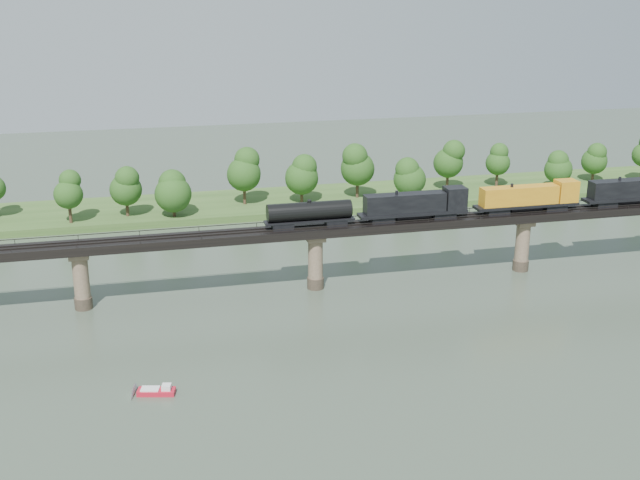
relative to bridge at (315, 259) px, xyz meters
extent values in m
plane|color=#344233|center=(0.00, -30.00, -5.46)|extent=(400.00, 400.00, 0.00)
cube|color=#325221|center=(0.00, 55.00, -4.66)|extent=(300.00, 24.00, 1.60)
cylinder|color=#473A2D|center=(-40.00, 0.00, -4.46)|extent=(3.00, 3.00, 2.00)
cylinder|color=#816C54|center=(-40.00, 0.00, 0.04)|extent=(2.60, 2.60, 9.00)
cube|color=#816C54|center=(-40.00, 0.00, 4.04)|extent=(3.20, 3.20, 1.00)
cylinder|color=#473A2D|center=(0.00, 0.00, -4.46)|extent=(3.00, 3.00, 2.00)
cylinder|color=#816C54|center=(0.00, 0.00, 0.04)|extent=(2.60, 2.60, 9.00)
cube|color=#816C54|center=(0.00, 0.00, 4.04)|extent=(3.20, 3.20, 1.00)
cylinder|color=#473A2D|center=(40.00, 0.00, -4.46)|extent=(3.00, 3.00, 2.00)
cylinder|color=#816C54|center=(40.00, 0.00, 0.04)|extent=(2.60, 2.60, 9.00)
cube|color=#816C54|center=(40.00, 0.00, 4.04)|extent=(3.20, 3.20, 1.00)
cube|color=black|center=(0.00, 0.00, 5.29)|extent=(220.00, 5.00, 1.50)
cube|color=black|center=(0.00, -0.75, 6.12)|extent=(220.00, 0.12, 0.16)
cube|color=black|center=(0.00, 0.75, 6.12)|extent=(220.00, 0.12, 0.16)
cube|color=black|center=(0.00, -2.40, 6.74)|extent=(220.00, 0.10, 0.10)
cube|color=black|center=(0.00, 2.40, 6.74)|extent=(220.00, 0.10, 0.10)
cube|color=black|center=(0.00, -2.40, 6.39)|extent=(0.08, 0.08, 0.70)
cube|color=black|center=(0.00, 2.40, 6.39)|extent=(0.08, 0.08, 0.70)
cylinder|color=#382619|center=(-44.43, 46.31, -2.10)|extent=(0.70, 0.70, 3.51)
sphere|color=#1B4313|center=(-44.43, 46.31, 2.57)|extent=(6.31, 6.31, 6.31)
sphere|color=#1B4313|center=(-44.43, 46.31, 5.50)|extent=(4.73, 4.73, 4.73)
cylinder|color=#382619|center=(-32.24, 48.84, -2.19)|extent=(0.70, 0.70, 3.34)
sphere|color=#1B4313|center=(-32.24, 48.84, 2.27)|extent=(7.18, 7.18, 7.18)
sphere|color=#1B4313|center=(-32.24, 48.84, 5.06)|extent=(5.39, 5.39, 5.39)
cylinder|color=#382619|center=(-22.01, 46.15, -2.45)|extent=(0.70, 0.70, 2.83)
sphere|color=#1B4313|center=(-22.01, 46.15, 1.32)|extent=(8.26, 8.26, 8.26)
sphere|color=#1B4313|center=(-22.01, 46.15, 3.68)|extent=(6.19, 6.19, 6.19)
cylinder|color=#382619|center=(-5.04, 52.68, -1.88)|extent=(0.70, 0.70, 3.96)
sphere|color=#1B4313|center=(-5.04, 52.68, 3.41)|extent=(8.07, 8.07, 8.07)
sphere|color=#1B4313|center=(-5.04, 52.68, 6.71)|extent=(6.05, 6.05, 6.05)
cylinder|color=#382619|center=(8.52, 51.14, -2.23)|extent=(0.70, 0.70, 3.27)
sphere|color=#1B4313|center=(8.52, 51.14, 2.13)|extent=(8.03, 8.03, 8.03)
sphere|color=#1B4313|center=(8.52, 51.14, 4.85)|extent=(6.02, 6.02, 6.02)
cylinder|color=#382619|center=(22.65, 52.31, -1.90)|extent=(0.70, 0.70, 3.92)
sphere|color=#1B4313|center=(22.65, 52.31, 3.33)|extent=(8.29, 8.29, 8.29)
sphere|color=#1B4313|center=(22.65, 52.31, 6.60)|extent=(6.21, 6.21, 6.21)
cylinder|color=#382619|center=(33.59, 45.35, -2.35)|extent=(0.70, 0.70, 3.02)
sphere|color=#1B4313|center=(33.59, 45.35, 1.69)|extent=(7.74, 7.74, 7.74)
sphere|color=#1B4313|center=(33.59, 45.35, 4.21)|extent=(5.80, 5.80, 5.80)
cylinder|color=#382619|center=(46.81, 54.03, -1.96)|extent=(0.70, 0.70, 3.80)
sphere|color=#1B4313|center=(46.81, 54.03, 3.10)|extent=(7.47, 7.47, 7.47)
sphere|color=#1B4313|center=(46.81, 54.03, 6.27)|extent=(5.60, 5.60, 5.60)
cylinder|color=#382619|center=(60.48, 54.26, -2.17)|extent=(0.70, 0.70, 3.38)
sphere|color=#1B4313|center=(60.48, 54.26, 2.34)|extent=(6.23, 6.23, 6.23)
sphere|color=#1B4313|center=(60.48, 54.26, 5.16)|extent=(4.67, 4.67, 4.67)
cylinder|color=#382619|center=(74.35, 48.39, -2.47)|extent=(0.70, 0.70, 2.77)
sphere|color=#1B4313|center=(74.35, 48.39, 1.22)|extent=(7.04, 7.04, 7.04)
sphere|color=#1B4313|center=(74.35, 48.39, 3.54)|extent=(5.28, 5.28, 5.28)
cylinder|color=#382619|center=(87.62, 53.57, -2.39)|extent=(0.70, 0.70, 2.94)
sphere|color=#1B4313|center=(87.62, 53.57, 1.54)|extent=(6.73, 6.73, 6.73)
sphere|color=#1B4313|center=(87.62, 53.57, 3.99)|extent=(5.05, 5.05, 5.05)
cube|color=black|center=(56.48, 0.00, 6.62)|extent=(4.22, 2.53, 1.16)
cube|color=black|center=(62.29, 0.00, 7.36)|extent=(20.06, 3.17, 0.53)
cube|color=black|center=(60.71, 0.00, 9.31)|extent=(14.78, 2.85, 3.38)
cylinder|color=black|center=(62.29, 0.00, 6.78)|extent=(6.34, 1.48, 1.48)
cube|color=black|center=(45.92, 0.00, 6.62)|extent=(4.22, 2.53, 1.16)
cube|color=black|center=(34.31, 0.00, 6.62)|extent=(4.22, 2.53, 1.16)
cube|color=black|center=(40.12, 0.00, 7.36)|extent=(20.06, 3.17, 0.53)
cube|color=orange|center=(38.53, 0.00, 9.31)|extent=(14.78, 2.85, 3.38)
cube|color=orange|center=(48.04, 0.00, 9.63)|extent=(3.80, 3.17, 4.01)
cylinder|color=black|center=(40.12, 0.00, 6.78)|extent=(6.34, 1.48, 1.48)
cube|color=black|center=(23.75, 0.00, 6.62)|extent=(4.22, 2.53, 1.16)
cube|color=black|center=(12.13, 0.00, 6.62)|extent=(4.22, 2.53, 1.16)
cube|color=black|center=(17.94, 0.00, 7.36)|extent=(20.06, 3.17, 0.53)
cube|color=black|center=(16.36, 0.00, 9.31)|extent=(14.78, 2.85, 3.38)
cube|color=black|center=(25.86, 0.00, 9.63)|extent=(3.80, 3.17, 4.01)
cylinder|color=black|center=(17.94, 0.00, 6.78)|extent=(6.34, 1.48, 1.48)
cube|color=black|center=(3.69, 0.00, 6.62)|extent=(3.70, 2.32, 1.16)
cube|color=black|center=(-5.82, 0.00, 6.62)|extent=(3.70, 2.32, 1.16)
cube|color=black|center=(-1.07, 0.00, 7.31)|extent=(15.84, 2.53, 0.32)
cylinder|color=black|center=(-1.07, 0.00, 9.00)|extent=(14.78, 3.17, 3.17)
cylinder|color=black|center=(-1.07, 0.00, 10.69)|extent=(0.74, 0.74, 0.53)
cube|color=red|center=(-29.38, -32.45, -5.11)|extent=(5.27, 2.91, 0.70)
cube|color=white|center=(-30.16, -32.26, -4.71)|extent=(2.68, 2.01, 0.25)
cube|color=white|center=(-28.03, -32.77, -4.41)|extent=(1.44, 1.44, 0.70)
camera|label=1|loc=(-30.15, -130.18, 47.62)|focal=45.00mm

